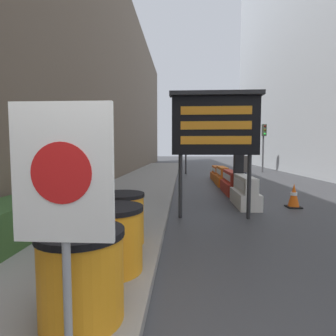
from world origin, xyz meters
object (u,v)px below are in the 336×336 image
(message_board, at_px, (215,125))
(pedestrian_worker, at_px, (238,169))
(traffic_cone_near, at_px, (294,196))
(barrel_drum_middle, at_px, (113,238))
(traffic_light_far_side, at_px, (264,138))
(traffic_light_near_curb, at_px, (186,136))
(barrel_drum_foreground, at_px, (82,275))
(jersey_barrier_white, at_px, (245,193))
(pedestrian_passerby, at_px, (243,168))
(jersey_barrier_red_striped, at_px, (231,183))
(jersey_barrier_orange_far, at_px, (217,174))
(barrel_drum_back, at_px, (121,218))
(jersey_barrier_orange_near, at_px, (222,177))
(warning_sign, at_px, (63,188))

(message_board, xyz_separation_m, pedestrian_worker, (1.11, 2.55, -1.25))
(message_board, relative_size, traffic_cone_near, 4.35)
(barrel_drum_middle, height_order, traffic_light_far_side, traffic_light_far_side)
(traffic_light_near_curb, bearing_deg, barrel_drum_foreground, -94.12)
(jersey_barrier_white, relative_size, pedestrian_passerby, 1.01)
(jersey_barrier_white, bearing_deg, pedestrian_passerby, 79.08)
(traffic_light_near_curb, bearing_deg, jersey_barrier_white, -80.47)
(jersey_barrier_red_striped, bearing_deg, barrel_drum_middle, -111.57)
(jersey_barrier_red_striped, relative_size, traffic_light_near_curb, 0.56)
(barrel_drum_middle, bearing_deg, jersey_barrier_red_striped, 68.43)
(jersey_barrier_white, height_order, jersey_barrier_orange_far, jersey_barrier_white)
(barrel_drum_back, relative_size, traffic_cone_near, 1.19)
(pedestrian_worker, bearing_deg, traffic_light_near_curb, -166.02)
(jersey_barrier_white, bearing_deg, jersey_barrier_orange_far, 90.00)
(jersey_barrier_red_striped, xyz_separation_m, traffic_cone_near, (1.40, -2.49, -0.03))
(jersey_barrier_white, height_order, traffic_light_near_curb, traffic_light_near_curb)
(jersey_barrier_red_striped, distance_m, traffic_cone_near, 2.86)
(jersey_barrier_red_striped, bearing_deg, barrel_drum_foreground, -109.26)
(jersey_barrier_red_striped, bearing_deg, pedestrian_worker, -89.39)
(traffic_light_far_side, height_order, pedestrian_worker, traffic_light_far_side)
(jersey_barrier_orange_near, height_order, traffic_cone_near, jersey_barrier_orange_near)
(warning_sign, distance_m, pedestrian_passerby, 9.24)
(jersey_barrier_white, bearing_deg, pedestrian_worker, 89.25)
(message_board, height_order, jersey_barrier_white, message_board)
(jersey_barrier_white, distance_m, traffic_light_near_curb, 10.40)
(barrel_drum_back, height_order, traffic_cone_near, barrel_drum_back)
(traffic_light_far_side, height_order, pedestrian_passerby, traffic_light_far_side)
(jersey_barrier_red_striped, distance_m, pedestrian_passerby, 0.78)
(barrel_drum_foreground, relative_size, barrel_drum_middle, 1.00)
(jersey_barrier_white, height_order, pedestrian_passerby, pedestrian_passerby)
(message_board, xyz_separation_m, traffic_light_near_curb, (-0.59, 11.51, 0.34))
(warning_sign, bearing_deg, barrel_drum_foreground, 100.34)
(jersey_barrier_red_striped, relative_size, jersey_barrier_orange_far, 1.04)
(jersey_barrier_white, bearing_deg, jersey_barrier_red_striped, 90.00)
(jersey_barrier_red_striped, distance_m, traffic_light_near_curb, 8.17)
(warning_sign, distance_m, jersey_barrier_white, 6.88)
(barrel_drum_middle, xyz_separation_m, jersey_barrier_white, (2.79, 4.71, -0.17))
(jersey_barrier_red_striped, relative_size, traffic_cone_near, 2.83)
(barrel_drum_back, height_order, traffic_light_near_curb, traffic_light_near_curb)
(jersey_barrier_orange_far, relative_size, traffic_light_far_side, 0.55)
(jersey_barrier_white, bearing_deg, barrel_drum_back, -128.22)
(barrel_drum_back, relative_size, message_board, 0.27)
(barrel_drum_foreground, height_order, pedestrian_passerby, pedestrian_passerby)
(jersey_barrier_white, relative_size, jersey_barrier_orange_near, 0.98)
(barrel_drum_foreground, distance_m, pedestrian_passerby, 8.78)
(barrel_drum_middle, distance_m, pedestrian_worker, 6.43)
(barrel_drum_middle, relative_size, pedestrian_worker, 0.47)
(warning_sign, xyz_separation_m, jersey_barrier_orange_near, (2.72, 10.82, -1.07))
(barrel_drum_foreground, height_order, jersey_barrier_orange_near, barrel_drum_foreground)
(warning_sign, xyz_separation_m, traffic_light_near_curb, (1.04, 16.25, 1.19))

